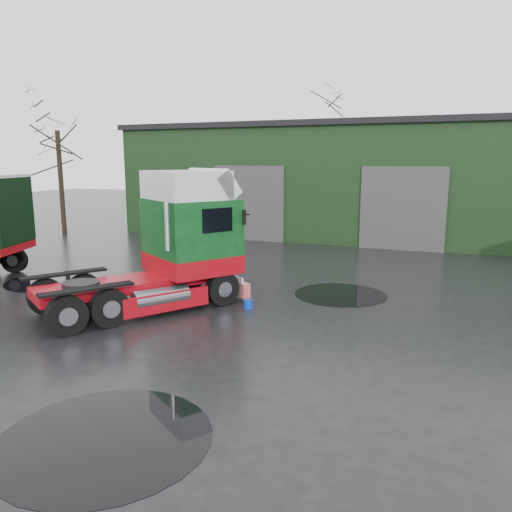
{
  "coord_description": "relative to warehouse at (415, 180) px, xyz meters",
  "views": [
    {
      "loc": [
        4.47,
        -10.79,
        4.31
      ],
      "look_at": [
        -0.6,
        1.7,
        1.7
      ],
      "focal_mm": 35.0,
      "sensor_mm": 36.0,
      "label": 1
    }
  ],
  "objects": [
    {
      "name": "ground",
      "position": [
        -2.0,
        -20.0,
        -3.16
      ],
      "size": [
        100.0,
        100.0,
        0.0
      ],
      "primitive_type": "plane",
      "color": "black"
    },
    {
      "name": "warehouse",
      "position": [
        0.0,
        0.0,
        0.0
      ],
      "size": [
        32.4,
        12.4,
        6.3
      ],
      "color": "black",
      "rests_on": "ground"
    },
    {
      "name": "hero_tractor",
      "position": [
        -6.02,
        -19.09,
        -1.14
      ],
      "size": [
        5.81,
        6.96,
        4.04
      ],
      "primitive_type": null,
      "rotation": [
        0.0,
        0.0,
        -0.57
      ],
      "color": "#0E4118",
      "rests_on": "ground"
    },
    {
      "name": "wash_bucket",
      "position": [
        -3.08,
        -17.75,
        -3.02
      ],
      "size": [
        0.31,
        0.31,
        0.27
      ],
      "primitive_type": "cylinder",
      "rotation": [
        0.0,
        0.0,
        -0.08
      ],
      "color": "#0734AC",
      "rests_on": "ground"
    },
    {
      "name": "tree_left",
      "position": [
        -19.0,
        -8.0,
        1.09
      ],
      "size": [
        4.4,
        4.4,
        8.5
      ],
      "primitive_type": null,
      "color": "black",
      "rests_on": "ground"
    },
    {
      "name": "tree_back_a",
      "position": [
        -8.0,
        10.0,
        1.59
      ],
      "size": [
        4.4,
        4.4,
        9.5
      ],
      "primitive_type": null,
      "color": "black",
      "rests_on": "ground"
    },
    {
      "name": "puddle_0",
      "position": [
        -2.42,
        -25.06,
        -3.15
      ],
      "size": [
        3.4,
        3.4,
        0.01
      ],
      "primitive_type": "cylinder",
      "color": "black",
      "rests_on": "ground"
    },
    {
      "name": "puddle_1",
      "position": [
        -0.88,
        -15.24,
        -3.15
      ],
      "size": [
        2.97,
        2.97,
        0.01
      ],
      "primitive_type": "cylinder",
      "color": "black",
      "rests_on": "ground"
    },
    {
      "name": "puddle_2",
      "position": [
        -10.86,
        -17.32,
        -3.15
      ],
      "size": [
        3.38,
        3.38,
        0.01
      ],
      "primitive_type": "cylinder",
      "color": "black",
      "rests_on": "ground"
    }
  ]
}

